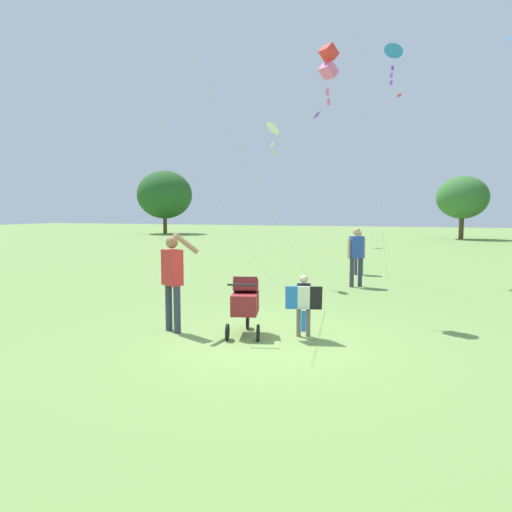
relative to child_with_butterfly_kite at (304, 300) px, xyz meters
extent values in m
plane|color=#75994C|center=(-0.53, -0.51, -0.64)|extent=(120.00, 120.00, 0.00)
cylinder|color=brown|center=(-21.44, 31.67, 0.14)|extent=(0.36, 0.36, 1.57)
ellipsoid|color=#235623|center=(-21.44, 31.67, 3.05)|extent=(5.30, 4.77, 4.50)
cylinder|color=brown|center=(4.55, 31.66, 0.19)|extent=(0.36, 0.36, 1.67)
ellipsoid|color=#387033|center=(4.55, 31.66, 2.56)|extent=(3.84, 3.45, 3.26)
cylinder|color=#7F705B|center=(0.07, 0.05, -0.38)|extent=(0.08, 0.08, 0.53)
cylinder|color=#7F705B|center=(-0.09, 0.01, -0.38)|extent=(0.08, 0.08, 0.53)
cube|color=black|center=(-0.01, 0.03, 0.09)|extent=(0.26, 0.20, 0.40)
cylinder|color=beige|center=(0.13, 0.06, 0.06)|extent=(0.06, 0.06, 0.35)
cylinder|color=beige|center=(-0.15, -0.01, 0.06)|extent=(0.06, 0.06, 0.35)
sphere|color=beige|center=(-0.01, 0.03, 0.37)|extent=(0.14, 0.14, 0.14)
cube|color=black|center=(0.24, -0.10, 0.07)|extent=(0.24, 0.20, 0.42)
cube|color=white|center=(0.04, -0.15, 0.07)|extent=(0.24, 0.20, 0.42)
cube|color=blue|center=(-0.16, -0.20, 0.07)|extent=(0.24, 0.20, 0.42)
cube|color=blue|center=(0.04, -0.17, -0.33)|extent=(0.08, 0.03, 0.36)
cylinder|color=#33384C|center=(-2.42, -0.38, -0.22)|extent=(0.12, 0.12, 0.85)
cylinder|color=#33384C|center=(-2.18, -0.50, -0.22)|extent=(0.12, 0.12, 0.85)
cube|color=red|center=(-2.30, -0.44, 0.53)|extent=(0.44, 0.37, 0.64)
cylinder|color=#A37556|center=(-2.51, -0.33, 0.48)|extent=(0.09, 0.09, 0.57)
cylinder|color=#A37556|center=(-2.03, -0.42, 0.96)|extent=(0.32, 0.50, 0.40)
sphere|color=#A37556|center=(-2.30, -0.44, 0.98)|extent=(0.22, 0.22, 0.22)
cylinder|color=black|center=(-1.11, 0.21, -0.50)|extent=(0.11, 0.28, 0.28)
cylinder|color=black|center=(-1.16, -0.63, -0.50)|extent=(0.11, 0.28, 0.28)
cylinder|color=black|center=(-0.66, -0.50, -0.50)|extent=(0.11, 0.28, 0.28)
cube|color=maroon|center=(-1.00, -0.20, -0.08)|extent=(0.59, 0.73, 0.36)
cube|color=maroon|center=(-1.04, -0.07, 0.22)|extent=(0.51, 0.51, 0.35)
cylinder|color=black|center=(-0.89, -0.64, 0.32)|extent=(0.48, 0.16, 0.04)
cube|color=red|center=(-0.08, 2.29, 4.81)|extent=(0.44, 0.45, 0.35)
cube|color=pink|center=(-0.08, 2.29, 4.45)|extent=(0.44, 0.45, 0.35)
cube|color=pink|center=(-0.10, 2.33, 4.02)|extent=(0.09, 0.08, 0.14)
cube|color=pink|center=(-0.06, 2.24, 3.80)|extent=(0.08, 0.07, 0.14)
cylinder|color=silver|center=(-1.07, 1.00, 1.90)|extent=(1.98, 2.59, 5.09)
cone|color=blue|center=(0.82, 8.18, 6.57)|extent=(0.76, 0.72, 0.36)
cube|color=purple|center=(0.80, 8.15, 6.02)|extent=(0.08, 0.05, 0.14)
cube|color=purple|center=(0.77, 8.14, 5.80)|extent=(0.09, 0.07, 0.14)
cube|color=purple|center=(0.77, 8.16, 5.58)|extent=(0.09, 0.06, 0.14)
cylinder|color=silver|center=(0.43, 6.86, 2.88)|extent=(0.77, 2.64, 7.05)
cone|color=white|center=(-2.38, 5.71, 3.97)|extent=(0.61, 0.62, 0.38)
cube|color=yellow|center=(-2.41, 5.73, 3.48)|extent=(0.09, 0.09, 0.14)
cube|color=yellow|center=(-2.36, 5.72, 3.26)|extent=(0.06, 0.07, 0.14)
cylinder|color=silver|center=(-3.49, 4.39, 1.59)|extent=(2.24, 2.65, 4.48)
cube|color=blue|center=(6.15, 23.45, 11.32)|extent=(0.25, 0.26, 0.22)
cube|color=red|center=(-0.11, 28.00, 9.69)|extent=(0.33, 0.28, 0.24)
cube|color=purple|center=(-4.74, 22.20, 7.56)|extent=(0.47, 0.60, 0.42)
cylinder|color=#33384C|center=(-0.09, 8.55, -0.28)|extent=(0.11, 0.11, 0.73)
cylinder|color=#33384C|center=(-0.26, 8.40, -0.28)|extent=(0.11, 0.11, 0.73)
cube|color=#4C4C56|center=(-0.17, 8.48, 0.36)|extent=(0.37, 0.36, 0.55)
cylinder|color=tan|center=(-0.02, 8.61, 0.33)|extent=(0.08, 0.08, 0.49)
cylinder|color=tan|center=(-0.32, 8.34, 0.33)|extent=(0.08, 0.08, 0.49)
sphere|color=tan|center=(-0.17, 8.48, 0.75)|extent=(0.19, 0.19, 0.19)
cylinder|color=#33384C|center=(0.21, 5.85, -0.23)|extent=(0.12, 0.12, 0.83)
cylinder|color=#33384C|center=(-0.01, 5.71, -0.23)|extent=(0.12, 0.12, 0.83)
cube|color=#284CA8|center=(0.10, 5.78, 0.50)|extent=(0.43, 0.39, 0.62)
cylinder|color=tan|center=(0.29, 5.90, 0.46)|extent=(0.09, 0.09, 0.55)
cylinder|color=tan|center=(-0.09, 5.65, 0.46)|extent=(0.09, 0.09, 0.55)
sphere|color=tan|center=(0.10, 5.78, 0.94)|extent=(0.21, 0.21, 0.21)
camera|label=1|loc=(1.92, -7.80, 1.53)|focal=33.11mm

